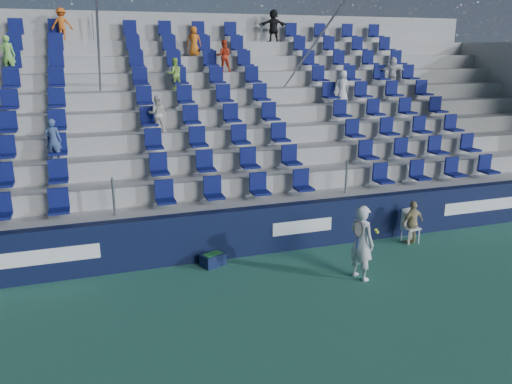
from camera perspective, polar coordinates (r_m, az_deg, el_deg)
ground at (r=9.88m, az=4.11°, el=-13.96°), size 70.00×70.00×0.00m
sponsor_wall at (r=12.32m, az=-1.39°, el=-4.58°), size 24.00×0.32×1.20m
grandstand at (r=16.71m, az=-6.56°, el=6.26°), size 24.00×8.17×6.63m
tennis_player at (r=11.23m, az=11.98°, el=-5.66°), size 0.70×0.72×1.70m
line_judge_chair at (r=13.80m, az=17.09°, el=-3.41°), size 0.43×0.44×0.90m
line_judge at (r=13.67m, az=17.45°, el=-3.32°), size 0.71×0.38×1.16m
ball_bin at (r=11.91m, az=-4.96°, el=-7.63°), size 0.64×0.54×0.30m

